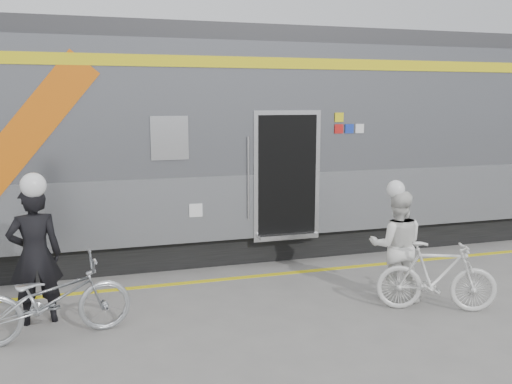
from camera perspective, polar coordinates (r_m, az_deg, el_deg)
name	(u,v)px	position (r m, az deg, el deg)	size (l,w,h in m)	color
ground	(250,336)	(6.85, -0.64, -14.93)	(90.00, 90.00, 0.00)	slate
train	(148,143)	(10.25, -11.27, 5.04)	(24.00, 3.17, 4.10)	black
safety_strip	(213,280)	(8.79, -4.59, -9.25)	(24.00, 0.12, 0.01)	yellow
man	(35,255)	(7.48, -22.24, -6.19)	(0.66, 0.43, 1.80)	black
bicycle_left	(51,299)	(7.06, -20.80, -10.48)	(0.66, 1.88, 0.99)	#B1B5B9
woman	(396,246)	(8.02, 14.57, -5.48)	(0.77, 0.60, 1.59)	white
bicycle_right	(437,277)	(7.83, 18.47, -8.45)	(0.45, 1.61, 0.97)	silver
helmet_man	(29,173)	(7.28, -22.77, 1.83)	(0.31, 0.31, 0.31)	white
helmet_woman	(399,182)	(7.83, 14.86, 1.06)	(0.25, 0.25, 0.25)	white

